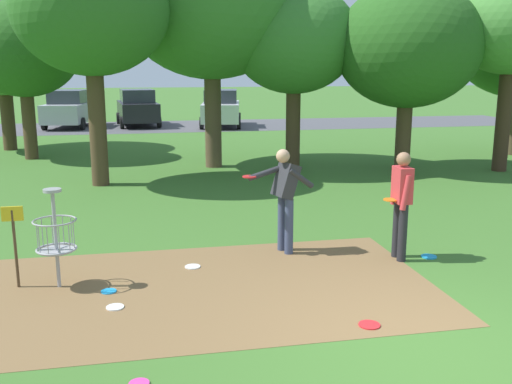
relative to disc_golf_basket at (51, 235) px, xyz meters
name	(u,v)px	position (x,y,z in m)	size (l,w,h in m)	color
ground_plane	(431,351)	(4.22, -2.73, -0.75)	(160.00, 160.00, 0.00)	#3D6B28
dirt_tee_pad	(194,289)	(1.88, -0.48, -0.75)	(6.62, 3.68, 0.01)	brown
disc_golf_basket	(51,235)	(0.00, 0.00, 0.00)	(0.98, 0.58, 1.39)	#9E9EA3
player_foreground_watching	(285,194)	(3.49, 0.88, 0.23)	(1.17, 0.46, 1.71)	#384260
player_throwing	(401,199)	(5.19, 0.19, 0.21)	(0.41, 0.47, 1.71)	#232328
frisbee_near_basket	(193,267)	(1.94, 0.42, -0.74)	(0.24, 0.24, 0.02)	white
frisbee_by_tee	(115,307)	(0.84, -0.90, -0.74)	(0.23, 0.23, 0.02)	white
frisbee_mid_grass	(369,325)	(3.80, -2.02, -0.74)	(0.26, 0.26, 0.02)	red
frisbee_far_left	(109,291)	(0.74, -0.34, -0.74)	(0.21, 0.21, 0.02)	#1E93DB
frisbee_far_right	(429,257)	(5.70, 0.17, -0.74)	(0.25, 0.25, 0.02)	#1E93DB
frisbee_scattered_a	(139,384)	(1.14, -2.80, -0.74)	(0.20, 0.20, 0.02)	#E53D99
tree_near_left	(23,50)	(-2.29, 12.07, 2.74)	(3.55, 3.55, 5.03)	#4C3823
tree_near_right	(512,25)	(11.50, 7.02, 3.36)	(3.31, 3.31, 5.56)	#422D1E
tree_mid_left	(408,46)	(8.71, 7.58, 2.79)	(4.09, 4.09, 5.30)	#4C3823
tree_mid_right	(211,0)	(3.41, 9.36, 4.10)	(5.33, 5.33, 7.14)	brown
tree_far_left	(294,40)	(5.70, 8.68, 2.97)	(3.66, 3.66, 5.31)	#4C3823
tree_far_center	(1,38)	(-3.43, 14.44, 3.20)	(4.70, 4.70, 5.97)	#4C3823
tree_far_right	(91,10)	(0.20, 7.17, 3.57)	(3.79, 3.79, 5.97)	#4C3823
parking_lot_strip	(199,126)	(4.22, 21.81, -0.75)	(36.00, 6.00, 0.01)	#4C4C51
parked_car_leftmost	(70,109)	(-2.13, 22.29, 0.17)	(2.46, 4.43, 1.84)	#B2B7BC
parked_car_center_left	(138,108)	(1.17, 22.44, 0.17)	(2.27, 4.35, 1.84)	black
parked_car_center_right	(221,108)	(5.29, 21.19, 0.17)	(2.50, 4.45, 1.84)	silver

